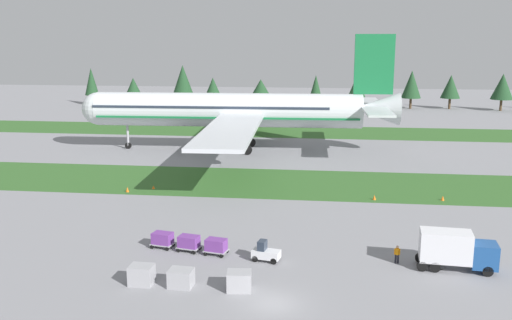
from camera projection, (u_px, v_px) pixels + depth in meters
name	position (u px, v px, depth m)	size (l,w,h in m)	color
ground_plane	(273.00, 303.00, 44.97)	(400.00, 400.00, 0.00)	gray
grass_strip_near	(297.00, 184.00, 81.98)	(320.00, 17.28, 0.01)	#336028
grass_strip_far	(307.00, 132.00, 127.18)	(320.00, 17.28, 0.01)	#336028
airliner	(237.00, 110.00, 104.48)	(58.67, 72.16, 21.27)	silver
baggage_tug	(265.00, 253.00, 53.41)	(2.81, 1.81, 1.97)	silver
cargo_dolly_lead	(216.00, 245.00, 54.97)	(2.46, 1.92, 1.55)	#A3A3A8
cargo_dolly_second	(189.00, 242.00, 55.89)	(2.46, 1.92, 1.55)	#A3A3A8
cargo_dolly_third	(163.00, 239.00, 56.80)	(2.46, 1.92, 1.55)	#A3A3A8
catering_truck	(456.00, 249.00, 51.17)	(7.13, 2.89, 3.58)	#1E4C8E
ground_crew_marshaller	(397.00, 254.00, 52.83)	(0.56, 0.36, 1.74)	black
uld_container_0	(181.00, 278.00, 47.88)	(2.00, 1.60, 1.53)	#A3A3A8
uld_container_1	(142.00, 275.00, 48.33)	(2.00, 1.60, 1.69)	#A3A3A8
uld_container_2	(239.00, 281.00, 47.18)	(2.00, 1.60, 1.63)	#A3A3A8
taxiway_marker_0	(374.00, 197.00, 73.76)	(0.44, 0.44, 0.61)	orange
taxiway_marker_1	(127.00, 189.00, 77.47)	(0.44, 0.44, 0.69)	orange
taxiway_marker_2	(153.00, 187.00, 79.10)	(0.44, 0.44, 0.45)	orange
taxiway_marker_3	(443.00, 198.00, 73.44)	(0.44, 0.44, 0.60)	orange
distant_tree_line	(325.00, 85.00, 169.50)	(144.00, 9.15, 12.40)	#4C3823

